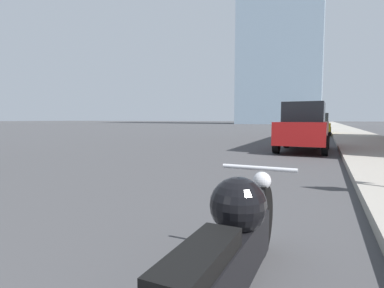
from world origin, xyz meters
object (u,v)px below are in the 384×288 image
(parked_car_yellow, at_px, (317,124))
(parked_car_red, at_px, (304,127))
(motorcycle, at_px, (226,254))
(parked_car_white, at_px, (320,123))

(parked_car_yellow, bearing_deg, parked_car_red, -91.74)
(motorcycle, distance_m, parked_car_yellow, 23.57)
(parked_car_red, bearing_deg, parked_car_white, 91.14)
(motorcycle, distance_m, parked_car_white, 36.82)
(parked_car_red, bearing_deg, parked_car_yellow, 90.69)
(parked_car_yellow, bearing_deg, parked_car_white, 89.16)
(parked_car_red, xyz_separation_m, parked_car_white, (0.15, 26.37, -0.06))
(motorcycle, xyz_separation_m, parked_car_yellow, (-0.04, 23.56, 0.43))
(motorcycle, xyz_separation_m, parked_car_white, (-0.06, 36.82, 0.43))
(parked_car_red, height_order, parked_car_yellow, parked_car_red)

